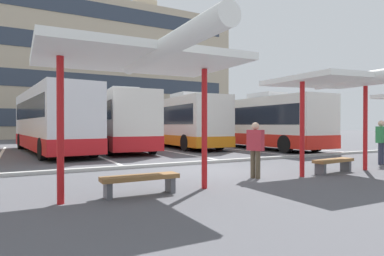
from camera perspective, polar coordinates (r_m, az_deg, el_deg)
ground_plane at (r=11.15m, az=2.41°, el=-7.49°), size 160.00×160.00×0.00m
terminal_building at (r=46.89m, az=-21.32°, el=9.18°), size 43.27×13.68×20.01m
coach_bus_1 at (r=19.64m, az=-23.67°, el=1.18°), size 3.61×11.47×3.82m
coach_bus_2 at (r=20.39m, az=-12.99°, el=0.97°), size 3.20×10.25×3.69m
coach_bus_3 at (r=22.75m, az=-2.39°, el=0.98°), size 2.94×10.65×3.69m
coach_bus_4 at (r=22.58m, az=10.59°, el=0.84°), size 2.79×12.19×3.62m
lane_stripe_1 at (r=19.14m, az=-30.94°, el=-4.19°), size 0.16×14.00×0.01m
lane_stripe_2 at (r=19.43m, az=-17.99°, el=-4.07°), size 0.16×14.00×0.01m
lane_stripe_3 at (r=20.66m, az=-6.00°, el=-3.78°), size 0.16×14.00×0.01m
lane_stripe_4 at (r=22.66m, az=4.24°, el=-3.40°), size 0.16×14.00×0.01m
lane_stripe_5 at (r=25.27m, az=12.60°, el=-3.00°), size 0.16×14.00×0.01m
waiting_shelter_1 at (r=7.06m, az=-8.45°, el=11.77°), size 4.29×4.85×3.16m
bench_1 at (r=7.27m, az=-9.13°, el=-9.12°), size 1.74×0.42×0.45m
waiting_shelter_2 at (r=11.27m, az=25.30°, el=7.36°), size 4.04×4.65×3.13m
bench_2 at (r=11.46m, az=23.82°, el=-5.62°), size 1.75×0.59×0.45m
platform_kerb at (r=12.56m, az=-1.40°, el=-6.31°), size 44.00×0.24×0.12m
waiting_passenger_2 at (r=14.71m, az=30.56°, el=-1.67°), size 0.53×0.29×1.73m
waiting_passenger_3 at (r=9.55m, az=11.19°, el=-3.18°), size 0.38×0.52×1.63m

